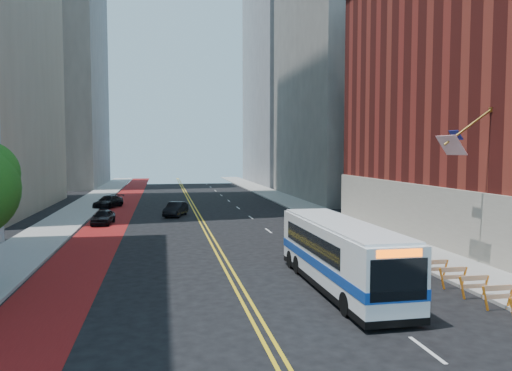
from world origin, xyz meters
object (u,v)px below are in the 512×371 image
Objects in this scene: transit_bus at (340,254)px; car_c at (108,202)px; car_a at (103,217)px; car_b at (176,209)px.

transit_bus is 2.44× the size of car_c.
car_a is 0.91× the size of car_b.
car_b is (6.27, 4.34, 0.04)m from car_a.
transit_bus is 2.99× the size of car_a.
car_b is 0.89× the size of car_c.
car_b is at bearing 41.87° from car_a.
transit_bus is at bearing -58.38° from car_b.
transit_bus is at bearing -53.13° from car_a.
transit_bus is at bearing -46.90° from car_c.
transit_bus reaches higher than car_b.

